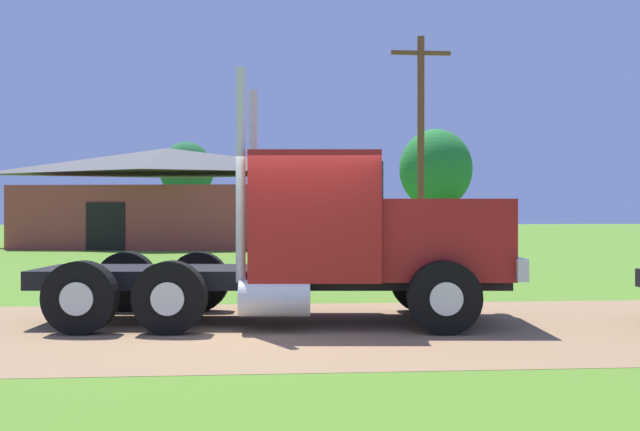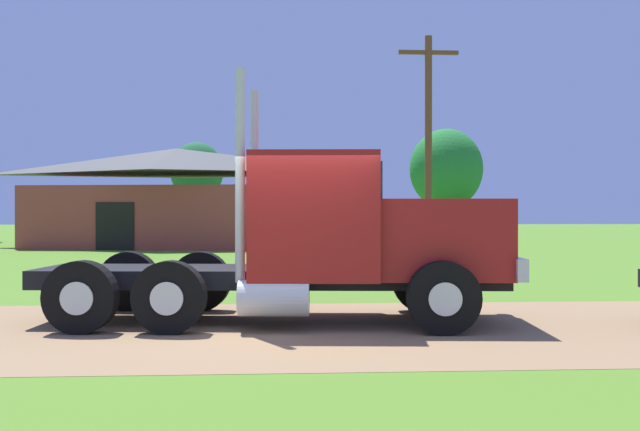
{
  "view_description": "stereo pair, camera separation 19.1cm",
  "coord_description": "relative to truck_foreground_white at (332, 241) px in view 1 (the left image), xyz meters",
  "views": [
    {
      "loc": [
        -0.38,
        -10.24,
        1.68
      ],
      "look_at": [
        0.47,
        0.46,
        1.66
      ],
      "focal_mm": 39.57,
      "sensor_mm": 36.0,
      "label": 1
    },
    {
      "loc": [
        -0.18,
        -10.26,
        1.68
      ],
      "look_at": [
        0.47,
        0.46,
        1.66
      ],
      "focal_mm": 39.57,
      "sensor_mm": 36.0,
      "label": 2
    }
  ],
  "objects": [
    {
      "name": "truck_foreground_white",
      "position": [
        0.0,
        0.0,
        0.0
      ],
      "size": [
        7.4,
        3.12,
        3.76
      ],
      "color": "black",
      "rests_on": "ground_plane"
    },
    {
      "name": "ground_plane",
      "position": [
        -0.66,
        -0.67,
        -1.26
      ],
      "size": [
        200.0,
        200.0,
        0.0
      ],
      "primitive_type": "plane",
      "color": "#507D24"
    },
    {
      "name": "utility_pole_near",
      "position": [
        4.67,
        14.51,
        3.08
      ],
      "size": [
        2.2,
        0.26,
        8.17
      ],
      "color": "brown",
      "rests_on": "ground_plane"
    },
    {
      "name": "shed_building",
      "position": [
        -5.82,
        24.16,
        1.12
      ],
      "size": [
        15.08,
        7.78,
        4.9
      ],
      "color": "#983D34",
      "rests_on": "ground_plane"
    },
    {
      "name": "tree_mid",
      "position": [
        -6.29,
        37.23,
        3.26
      ],
      "size": [
        3.57,
        3.57,
        6.53
      ],
      "color": "#513823",
      "rests_on": "ground_plane"
    },
    {
      "name": "tree_right",
      "position": [
        11.97,
        41.93,
        3.82
      ],
      "size": [
        5.53,
        5.53,
        8.13
      ],
      "color": "#513823",
      "rests_on": "ground_plane"
    },
    {
      "name": "dirt_track",
      "position": [
        -0.66,
        -0.67,
        -1.26
      ],
      "size": [
        120.0,
        5.72,
        0.01
      ],
      "primitive_type": "cube",
      "color": "#91714D",
      "rests_on": "ground_plane"
    }
  ]
}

